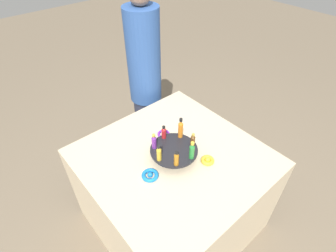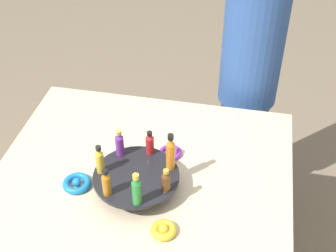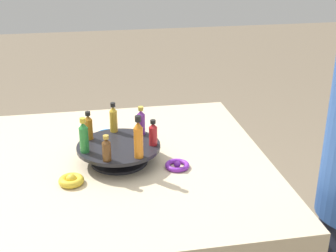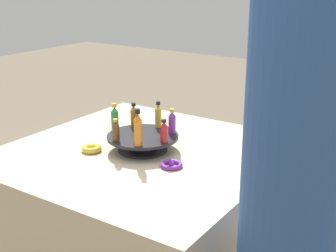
# 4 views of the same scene
# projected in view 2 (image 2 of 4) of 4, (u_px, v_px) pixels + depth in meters

# --- Properties ---
(display_stand) EXTENTS (0.29, 0.29, 0.07)m
(display_stand) POSITION_uv_depth(u_px,v_px,m) (137.00, 180.00, 1.59)
(display_stand) COLOR black
(display_stand) RESTS_ON party_table
(bottle_red) EXTENTS (0.03, 0.03, 0.09)m
(bottle_red) POSITION_uv_depth(u_px,v_px,m) (150.00, 143.00, 1.64)
(bottle_red) COLOR #B21E23
(bottle_red) RESTS_ON display_stand
(bottle_purple) EXTENTS (0.03, 0.03, 0.11)m
(bottle_purple) POSITION_uv_depth(u_px,v_px,m) (120.00, 144.00, 1.63)
(bottle_purple) COLOR #702D93
(bottle_purple) RESTS_ON display_stand
(bottle_gold) EXTENTS (0.03, 0.03, 0.11)m
(bottle_gold) POSITION_uv_depth(u_px,v_px,m) (100.00, 160.00, 1.56)
(bottle_gold) COLOR gold
(bottle_gold) RESTS_ON display_stand
(bottle_amber) EXTENTS (0.03, 0.03, 0.10)m
(bottle_amber) POSITION_uv_depth(u_px,v_px,m) (106.00, 183.00, 1.48)
(bottle_amber) COLOR #AD6B19
(bottle_amber) RESTS_ON display_stand
(bottle_green) EXTENTS (0.03, 0.03, 0.12)m
(bottle_green) POSITION_uv_depth(u_px,v_px,m) (137.00, 190.00, 1.45)
(bottle_green) COLOR #288438
(bottle_green) RESTS_ON display_stand
(bottle_brown) EXTENTS (0.03, 0.03, 0.09)m
(bottle_brown) POSITION_uv_depth(u_px,v_px,m) (166.00, 181.00, 1.50)
(bottle_brown) COLOR brown
(bottle_brown) RESTS_ON display_stand
(bottle_orange) EXTENTS (0.03, 0.03, 0.15)m
(bottle_orange) POSITION_uv_depth(u_px,v_px,m) (171.00, 153.00, 1.56)
(bottle_orange) COLOR orange
(bottle_orange) RESTS_ON display_stand
(ribbon_bow_blue) EXTENTS (0.10, 0.10, 0.03)m
(ribbon_bow_blue) POSITION_uv_depth(u_px,v_px,m) (77.00, 183.00, 1.62)
(ribbon_bow_blue) COLOR blue
(ribbon_bow_blue) RESTS_ON party_table
(ribbon_bow_gold) EXTENTS (0.08, 0.08, 0.03)m
(ribbon_bow_gold) POSITION_uv_depth(u_px,v_px,m) (163.00, 230.00, 1.47)
(ribbon_bow_gold) COLOR gold
(ribbon_bow_gold) RESTS_ON party_table
(ribbon_bow_purple) EXTENTS (0.09, 0.09, 0.02)m
(ribbon_bow_purple) POSITION_uv_depth(u_px,v_px,m) (170.00, 152.00, 1.75)
(ribbon_bow_purple) COLOR purple
(ribbon_bow_purple) RESTS_ON party_table
(person_figure) EXTENTS (0.27, 0.27, 1.57)m
(person_figure) POSITION_uv_depth(u_px,v_px,m) (249.00, 73.00, 2.10)
(person_figure) COLOR #282D42
(person_figure) RESTS_ON ground_plane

